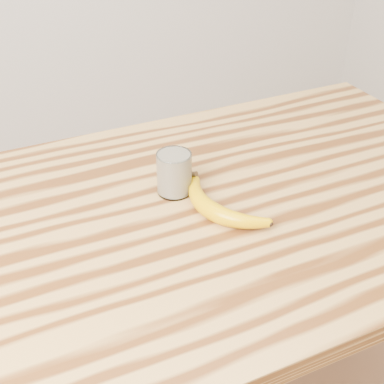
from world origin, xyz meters
name	(u,v)px	position (x,y,z in m)	size (l,w,h in m)	color
table	(234,245)	(0.00, 0.00, 0.77)	(1.20, 0.80, 0.90)	#AA7D3E
smoothie_glass	(174,173)	(-0.11, 0.07, 0.95)	(0.07, 0.07, 0.09)	white
banana	(211,211)	(-0.08, -0.04, 0.92)	(0.11, 0.30, 0.04)	#CA9400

